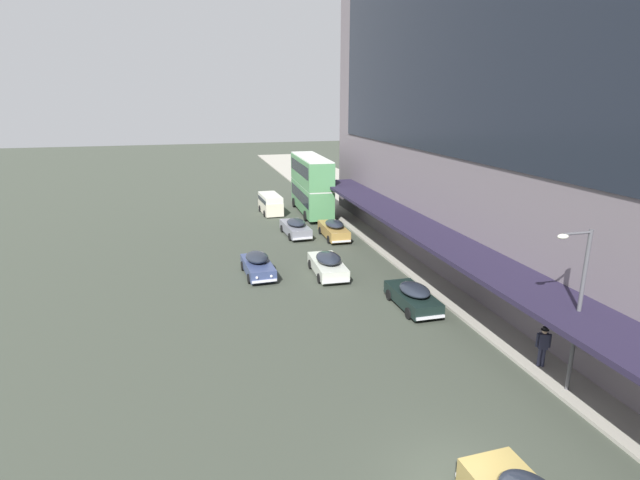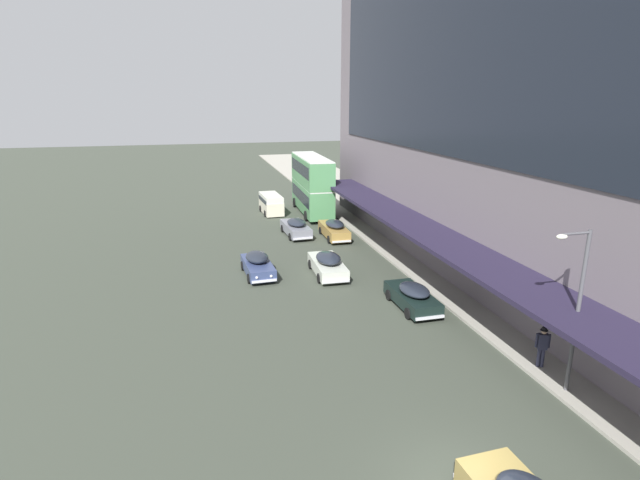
% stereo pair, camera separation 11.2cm
% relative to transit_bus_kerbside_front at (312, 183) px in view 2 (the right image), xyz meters
% --- Properties ---
extents(transit_bus_kerbside_front, '(2.93, 10.05, 5.77)m').
position_rel_transit_bus_kerbside_front_xyz_m(transit_bus_kerbside_front, '(0.00, 0.00, 0.00)').
color(transit_bus_kerbside_front, '#4E8C57').
rests_on(transit_bus_kerbside_front, ground).
extents(sedan_lead_mid, '(1.87, 4.55, 1.43)m').
position_rel_transit_bus_kerbside_front_xyz_m(sedan_lead_mid, '(-0.11, -24.48, -2.41)').
color(sedan_lead_mid, black).
rests_on(sedan_lead_mid, ground).
extents(sedan_oncoming_front, '(2.05, 4.86, 1.58)m').
position_rel_transit_bus_kerbside_front_xyz_m(sedan_oncoming_front, '(-3.29, -18.05, -2.35)').
color(sedan_oncoming_front, beige).
rests_on(sedan_oncoming_front, ground).
extents(sedan_trailing_near, '(1.97, 4.51, 1.53)m').
position_rel_transit_bus_kerbside_front_xyz_m(sedan_trailing_near, '(-7.81, -16.89, -2.37)').
color(sedan_trailing_near, navy).
rests_on(sedan_trailing_near, ground).
extents(sedan_second_near, '(2.03, 4.86, 1.48)m').
position_rel_transit_bus_kerbside_front_xyz_m(sedan_second_near, '(-3.33, -7.91, -2.38)').
color(sedan_second_near, slate).
rests_on(sedan_second_near, ground).
extents(sedan_trailing_mid, '(1.83, 4.95, 1.56)m').
position_rel_transit_bus_kerbside_front_xyz_m(sedan_trailing_mid, '(-0.38, -9.47, -2.35)').
color(sedan_trailing_mid, olive).
rests_on(sedan_trailing_mid, ground).
extents(vw_van, '(2.06, 4.62, 1.96)m').
position_rel_transit_bus_kerbside_front_xyz_m(vw_van, '(-4.04, 1.09, -2.03)').
color(vw_van, beige).
rests_on(vw_van, ground).
extents(pedestrian_at_kerb, '(0.58, 0.38, 1.86)m').
position_rel_transit_bus_kerbside_front_xyz_m(pedestrian_at_kerb, '(2.50, -31.96, -1.94)').
color(pedestrian_at_kerb, '#2B2C42').
rests_on(pedestrian_at_kerb, sidewalk_kerb).
extents(street_lamp, '(1.50, 0.28, 6.66)m').
position_rel_transit_bus_kerbside_front_xyz_m(street_lamp, '(2.16, -33.77, 0.92)').
color(street_lamp, '#4C4C51').
rests_on(street_lamp, sidewalk_kerb).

